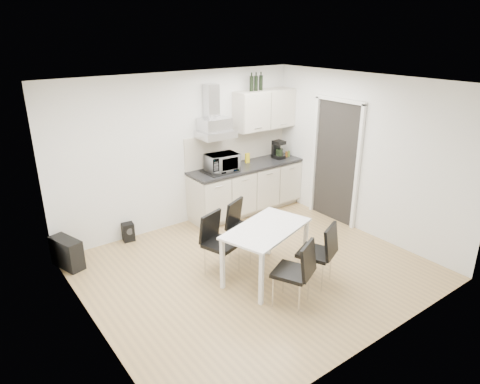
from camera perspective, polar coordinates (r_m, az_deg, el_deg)
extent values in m
plane|color=tan|center=(6.25, 1.88, -10.17)|extent=(4.50, 4.50, 0.00)
cube|color=white|center=(7.28, -7.84, 5.41)|extent=(4.50, 0.10, 2.60)
cube|color=white|center=(4.43, 18.42, -6.03)|extent=(4.50, 0.10, 2.60)
cube|color=white|center=(4.73, -19.94, -4.47)|extent=(0.10, 4.00, 2.60)
cube|color=white|center=(7.24, 16.17, 4.68)|extent=(0.10, 4.00, 2.60)
plane|color=white|center=(5.38, 2.21, 14.24)|extent=(4.50, 4.50, 0.00)
cube|color=white|center=(7.61, 12.56, 3.82)|extent=(0.08, 1.04, 2.10)
cube|color=beige|center=(8.08, 0.64, -2.20)|extent=(2.16, 0.52, 0.10)
cube|color=beige|center=(7.89, 0.83, 0.58)|extent=(2.20, 0.60, 0.76)
cube|color=#232325|center=(7.74, 0.89, 3.47)|extent=(2.22, 0.64, 0.04)
cube|color=beige|center=(7.89, -0.42, 6.14)|extent=(2.20, 0.02, 0.58)
cube|color=beige|center=(7.92, 3.25, 10.92)|extent=(1.20, 0.35, 0.70)
cube|color=silver|center=(7.29, -3.31, 8.42)|extent=(0.60, 0.46, 0.30)
cube|color=silver|center=(7.29, -3.87, 12.02)|extent=(0.22, 0.20, 0.55)
imported|color=silver|center=(7.38, -2.40, 4.21)|extent=(0.56, 0.34, 0.37)
cube|color=yellow|center=(7.85, 0.99, 4.56)|extent=(0.08, 0.04, 0.18)
cylinder|color=brown|center=(8.27, 6.21, 5.04)|extent=(0.04, 0.04, 0.11)
cylinder|color=#4C6626|center=(8.31, 6.52, 5.10)|extent=(0.04, 0.04, 0.11)
cylinder|color=black|center=(7.66, 1.55, 14.46)|extent=(0.07, 0.07, 0.32)
cylinder|color=black|center=(7.73, 2.15, 14.50)|extent=(0.07, 0.07, 0.32)
cylinder|color=black|center=(7.79, 2.80, 14.55)|extent=(0.07, 0.07, 0.32)
cube|color=white|center=(5.72, 3.53, -4.90)|extent=(1.39, 1.04, 0.03)
cube|color=white|center=(5.35, 2.86, -11.53)|extent=(0.06, 0.06, 0.72)
cube|color=white|center=(6.20, 8.70, -6.84)|extent=(0.06, 0.06, 0.72)
cube|color=white|center=(5.65, -2.36, -9.58)|extent=(0.06, 0.06, 0.72)
cube|color=white|center=(6.47, 3.93, -5.42)|extent=(0.06, 0.06, 0.72)
cube|color=black|center=(6.67, -22.07, -7.53)|extent=(0.37, 0.57, 0.44)
cube|color=gold|center=(6.62, -21.29, -6.08)|extent=(0.15, 0.46, 0.07)
cube|color=black|center=(7.17, -14.68, -5.19)|extent=(0.20, 0.19, 0.30)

